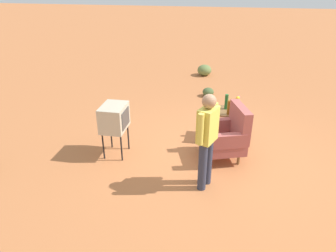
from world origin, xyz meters
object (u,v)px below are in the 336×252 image
at_px(armchair, 227,135).
at_px(soda_can_red, 234,112).
at_px(person_standing, 207,137).
at_px(flower_vase, 238,101).
at_px(bottle_tall_amber, 229,107).
at_px(tv_on_stand, 114,118).
at_px(side_table, 228,115).
at_px(bottle_wine_green, 226,102).

height_order(armchair, soda_can_red, armchair).
xyz_separation_m(person_standing, flower_vase, (-1.96, 0.52, -0.15)).
distance_m(armchair, flower_vase, 1.06).
bearing_deg(armchair, flower_vase, 169.80).
relative_size(bottle_tall_amber, flower_vase, 1.13).
relative_size(person_standing, soda_can_red, 13.44).
xyz_separation_m(tv_on_stand, soda_can_red, (-0.85, 2.22, -0.08)).
bearing_deg(tv_on_stand, flower_vase, 118.41).
xyz_separation_m(side_table, bottle_wine_green, (-0.08, -0.05, 0.26)).
distance_m(armchair, side_table, 0.82).
bearing_deg(person_standing, side_table, 169.42).
bearing_deg(flower_vase, bottle_wine_green, -67.18).
bearing_deg(soda_can_red, bottle_wine_green, -152.27).
height_order(bottle_tall_amber, soda_can_red, bottle_tall_amber).
xyz_separation_m(tv_on_stand, flower_vase, (-1.24, 2.30, 0.01)).
bearing_deg(bottle_wine_green, soda_can_red, 27.73).
xyz_separation_m(armchair, person_standing, (0.97, -0.34, 0.44)).
bearing_deg(person_standing, soda_can_red, 164.37).
xyz_separation_m(armchair, side_table, (-0.82, -0.00, 0.05)).
bearing_deg(armchair, person_standing, -19.25).
height_order(armchair, bottle_wine_green, armchair).
bearing_deg(side_table, bottle_wine_green, -147.25).
bearing_deg(flower_vase, soda_can_red, -11.19).
xyz_separation_m(tv_on_stand, bottle_wine_green, (-1.15, 2.06, 0.02)).
height_order(side_table, person_standing, person_standing).
height_order(tv_on_stand, flower_vase, tv_on_stand).
height_order(side_table, flower_vase, flower_vase).
bearing_deg(tv_on_stand, bottle_tall_amber, 112.32).
distance_m(armchair, bottle_tall_amber, 0.69).
bearing_deg(tv_on_stand, armchair, 96.63).
xyz_separation_m(tv_on_stand, bottle_tall_amber, (-0.87, 2.12, 0.01)).
bearing_deg(bottle_tall_amber, flower_vase, 154.18).
height_order(side_table, bottle_wine_green, bottle_wine_green).
height_order(armchair, bottle_tall_amber, armchair).
height_order(tv_on_stand, bottle_tall_amber, tv_on_stand).
height_order(tv_on_stand, person_standing, person_standing).
distance_m(armchair, person_standing, 1.11).
bearing_deg(person_standing, bottle_tall_amber, 168.07).
height_order(person_standing, flower_vase, person_standing).
bearing_deg(side_table, person_standing, -10.58).
bearing_deg(bottle_wine_green, armchair, 3.54).
bearing_deg(bottle_tall_amber, side_table, -179.33).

